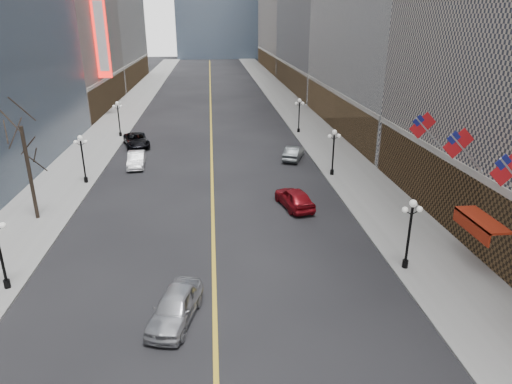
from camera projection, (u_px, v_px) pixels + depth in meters
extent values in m
cube|color=gray|center=(308.00, 126.00, 65.69)|extent=(6.00, 230.00, 0.15)
cube|color=gray|center=(110.00, 130.00, 63.16)|extent=(6.00, 230.00, 0.15)
cube|color=gold|center=(211.00, 114.00, 73.74)|extent=(0.25, 200.00, 0.02)
cube|color=#45372E|center=(343.00, 110.00, 63.32)|extent=(2.80, 35.00, 5.00)
cube|color=#45372E|center=(295.00, 77.00, 98.64)|extent=(2.80, 39.00, 5.00)
cube|color=#45372E|center=(270.00, 60.00, 138.61)|extent=(2.80, 45.00, 5.00)
cube|color=#45372E|center=(102.00, 93.00, 77.67)|extent=(2.80, 29.00, 5.00)
cube|color=#45372E|center=(133.00, 71.00, 109.27)|extent=(2.80, 37.00, 5.00)
cylinder|color=black|center=(405.00, 264.00, 28.19)|extent=(0.36, 0.36, 0.50)
cylinder|color=black|center=(409.00, 238.00, 27.56)|extent=(0.16, 0.16, 4.00)
sphere|color=white|center=(413.00, 203.00, 26.74)|extent=(0.44, 0.44, 0.44)
sphere|color=white|center=(405.00, 210.00, 26.84)|extent=(0.36, 0.36, 0.36)
sphere|color=white|center=(420.00, 209.00, 26.92)|extent=(0.36, 0.36, 0.36)
cylinder|color=black|center=(332.00, 172.00, 44.92)|extent=(0.36, 0.36, 0.50)
cylinder|color=black|center=(333.00, 155.00, 44.29)|extent=(0.16, 0.16, 4.00)
sphere|color=white|center=(335.00, 132.00, 43.47)|extent=(0.44, 0.44, 0.44)
sphere|color=white|center=(330.00, 136.00, 43.58)|extent=(0.36, 0.36, 0.36)
sphere|color=white|center=(339.00, 136.00, 43.66)|extent=(0.36, 0.36, 0.36)
cylinder|color=black|center=(299.00, 130.00, 61.65)|extent=(0.36, 0.36, 0.50)
cylinder|color=black|center=(299.00, 117.00, 61.03)|extent=(0.16, 0.16, 4.00)
sphere|color=white|center=(300.00, 100.00, 60.20)|extent=(0.44, 0.44, 0.44)
sphere|color=white|center=(296.00, 103.00, 60.31)|extent=(0.36, 0.36, 0.36)
sphere|color=white|center=(303.00, 103.00, 60.39)|extent=(0.36, 0.36, 0.36)
cylinder|color=black|center=(7.00, 284.00, 26.06)|extent=(0.36, 0.36, 0.50)
cylinder|color=black|center=(1.00, 257.00, 25.44)|extent=(0.16, 0.16, 4.00)
sphere|color=white|center=(3.00, 226.00, 24.80)|extent=(0.36, 0.36, 0.36)
cylinder|color=black|center=(86.00, 180.00, 42.80)|extent=(0.36, 0.36, 0.50)
cylinder|color=black|center=(83.00, 162.00, 42.17)|extent=(0.16, 0.16, 4.00)
sphere|color=white|center=(80.00, 138.00, 41.35)|extent=(0.44, 0.44, 0.44)
sphere|color=white|center=(76.00, 142.00, 41.45)|extent=(0.36, 0.36, 0.36)
sphere|color=white|center=(86.00, 142.00, 41.53)|extent=(0.36, 0.36, 0.36)
cylinder|color=black|center=(120.00, 134.00, 59.53)|extent=(0.36, 0.36, 0.50)
cylinder|color=black|center=(119.00, 121.00, 58.90)|extent=(0.16, 0.16, 4.00)
sphere|color=white|center=(117.00, 103.00, 58.08)|extent=(0.44, 0.44, 0.44)
sphere|color=white|center=(114.00, 106.00, 58.18)|extent=(0.36, 0.36, 0.36)
sphere|color=white|center=(121.00, 106.00, 58.26)|extent=(0.36, 0.36, 0.36)
cube|color=red|center=(508.00, 169.00, 23.18)|extent=(1.94, 0.04, 1.94)
cube|color=navy|center=(503.00, 162.00, 23.02)|extent=(0.88, 0.06, 0.88)
cylinder|color=#B2B2B7|center=(467.00, 153.00, 28.12)|extent=(2.49, 0.12, 2.49)
cube|color=red|center=(458.00, 143.00, 27.83)|extent=(1.94, 0.04, 1.94)
cube|color=navy|center=(454.00, 138.00, 27.67)|extent=(0.88, 0.06, 0.88)
cylinder|color=#B2B2B7|center=(430.00, 134.00, 32.77)|extent=(2.49, 0.12, 2.49)
cube|color=red|center=(423.00, 125.00, 32.47)|extent=(1.94, 0.04, 1.94)
cube|color=navy|center=(419.00, 121.00, 32.32)|extent=(0.88, 0.06, 0.88)
cube|color=maroon|center=(482.00, 220.00, 27.59)|extent=(1.40, 4.00, 0.15)
cube|color=maroon|center=(471.00, 226.00, 27.68)|extent=(0.10, 4.00, 0.90)
cube|color=red|center=(101.00, 37.00, 68.03)|extent=(2.00, 0.50, 12.00)
cube|color=white|center=(101.00, 37.00, 68.03)|extent=(1.40, 0.55, 10.00)
cylinder|color=#2D231C|center=(30.00, 174.00, 34.01)|extent=(0.28, 0.28, 7.20)
imported|color=#ACAEB4|center=(175.00, 307.00, 23.27)|extent=(3.13, 5.19, 1.65)
imported|color=silver|center=(136.00, 159.00, 47.63)|extent=(1.99, 4.81, 1.55)
imported|color=black|center=(136.00, 140.00, 55.06)|extent=(4.08, 6.22, 1.59)
imported|color=maroon|center=(294.00, 198.00, 37.32)|extent=(3.04, 5.24, 1.68)
imported|color=#464B4D|center=(294.00, 153.00, 50.05)|extent=(3.16, 4.86, 1.51)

